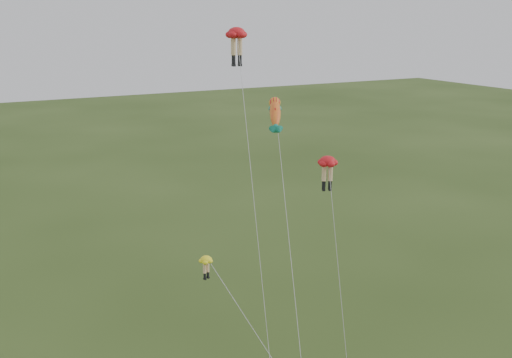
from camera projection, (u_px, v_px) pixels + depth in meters
name	position (u px, v px, depth m)	size (l,w,h in m)	color
legs_kite_red_high	(237.00, 39.00, 41.85)	(4.30, 12.79, 22.30)	red
legs_kite_red_mid	(328.00, 168.00, 36.61)	(1.75, 5.04, 14.40)	red
legs_kite_yellow	(214.00, 272.00, 32.76)	(5.07, 6.20, 9.74)	yellow
fish_kite	(275.00, 113.00, 41.63)	(5.57, 13.57, 17.55)	gold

